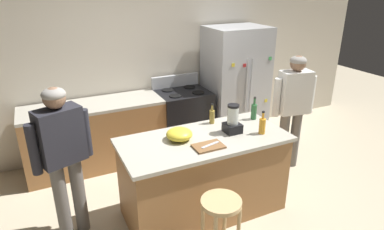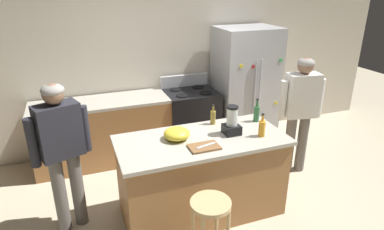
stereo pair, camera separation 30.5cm
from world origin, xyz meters
name	(u,v)px [view 1 (the left image)]	position (x,y,z in m)	size (l,w,h in m)	color
ground_plane	(203,210)	(0.00, 0.00, 0.00)	(14.00, 14.00, 0.00)	beige
back_wall	(144,59)	(0.00, 1.95, 1.35)	(8.00, 0.10, 2.70)	beige
kitchen_island	(204,175)	(0.00, 0.00, 0.46)	(1.78, 0.83, 0.91)	#9E6B3D
back_counter_run	(101,134)	(-0.80, 1.55, 0.46)	(2.00, 0.64, 0.91)	#9E6B3D
refrigerator	(235,85)	(1.32, 1.50, 0.90)	(0.90, 0.73, 1.81)	#B7BABF
stove_range	(183,119)	(0.43, 1.52, 0.47)	(0.76, 0.65, 1.09)	black
person_by_island_left	(63,151)	(-1.37, 0.25, 0.96)	(0.59, 0.34, 1.58)	#66605B
person_by_sink_right	(293,102)	(1.51, 0.37, 0.95)	(0.60, 0.29, 1.57)	#66605B
bar_stool	(221,215)	(-0.21, -0.73, 0.53)	(0.36, 0.36, 0.68)	tan
blender_appliance	(233,121)	(0.34, 0.00, 1.05)	(0.17, 0.17, 0.32)	black
bottle_soda	(262,125)	(0.61, -0.16, 1.01)	(0.07, 0.07, 0.26)	orange
bottle_olive_oil	(254,111)	(0.76, 0.21, 1.01)	(0.07, 0.07, 0.28)	#2D6638
bottle_vinegar	(212,116)	(0.26, 0.31, 1.00)	(0.06, 0.06, 0.24)	olive
mixing_bowl	(179,134)	(-0.25, 0.08, 0.97)	(0.27, 0.27, 0.12)	yellow
cutting_board	(208,146)	(-0.06, -0.20, 0.92)	(0.30, 0.20, 0.02)	brown
chef_knife	(210,145)	(-0.04, -0.20, 0.94)	(0.22, 0.03, 0.01)	#B7BABF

